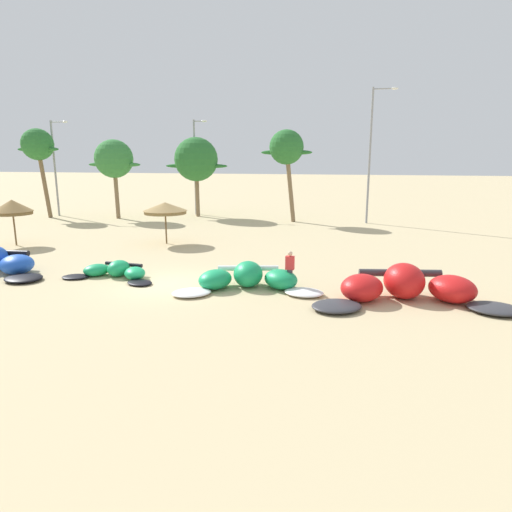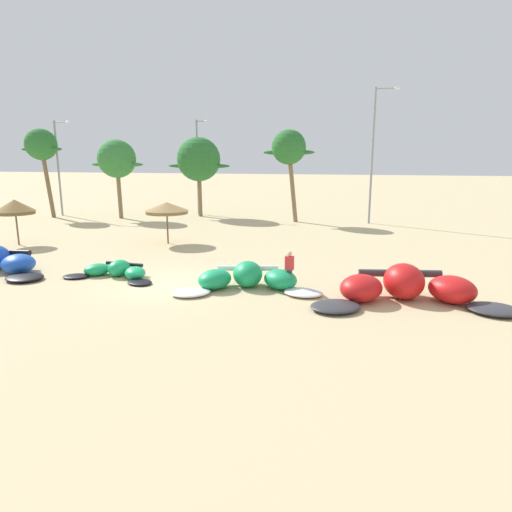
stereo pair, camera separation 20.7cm
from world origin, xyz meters
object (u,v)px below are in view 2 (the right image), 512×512
object	(u,v)px
palm_left_of_gap	(199,160)
lamppost_east_center	(374,150)
kite_center	(406,288)
beach_umbrella_near_van	(15,207)
lamppost_west_center	(199,163)
lamppost_west	(59,163)
palm_leftmost	(41,146)
beach_umbrella_middle	(167,208)
kite_left_of_center	(248,279)
person_near_kites	(289,270)
palm_left	(117,159)
kite_left	(116,271)
palm_center_left	(289,148)

from	to	relation	value
palm_left_of_gap	lamppost_east_center	size ratio (longest dim) A/B	0.67
kite_center	beach_umbrella_near_van	xyz separation A→B (m)	(-22.67, 6.36, 1.86)
lamppost_west_center	lamppost_west	bearing A→B (deg)	-162.60
palm_leftmost	lamppost_west	world-z (taller)	lamppost_west
kite_center	lamppost_west_center	bearing A→B (deg)	125.67
palm_leftmost	palm_left_of_gap	bearing A→B (deg)	15.76
beach_umbrella_near_van	beach_umbrella_middle	world-z (taller)	beach_umbrella_near_van
lamppost_west_center	lamppost_east_center	distance (m)	16.22
kite_left_of_center	person_near_kites	world-z (taller)	person_near_kites
palm_left	palm_left_of_gap	distance (m)	7.16
kite_center	palm_left	xyz separation A→B (m)	(-23.03, 19.36, 4.66)
palm_left	beach_umbrella_middle	bearing A→B (deg)	-48.25
kite_left	palm_left	bearing A→B (deg)	119.16
palm_left	lamppost_east_center	world-z (taller)	lamppost_east_center
kite_center	beach_umbrella_middle	distance (m)	16.51
kite_center	palm_center_left	xyz separation A→B (m)	(-7.96, 20.74, 5.56)
beach_umbrella_middle	lamppost_east_center	xyz separation A→B (m)	(12.67, 12.22, 3.70)
palm_left_of_gap	lamppost_east_center	world-z (taller)	lamppost_east_center
palm_left	lamppost_west_center	bearing A→B (deg)	36.46
kite_left_of_center	kite_center	xyz separation A→B (m)	(6.29, -0.30, 0.11)
kite_center	palm_center_left	world-z (taller)	palm_center_left
kite_left	palm_leftmost	distance (m)	25.57
palm_center_left	kite_left_of_center	bearing A→B (deg)	-85.32
kite_left	palm_left	world-z (taller)	palm_left
palm_left	palm_left_of_gap	world-z (taller)	palm_left_of_gap
person_near_kites	palm_leftmost	xyz separation A→B (m)	(-25.33, 17.97, 5.54)
kite_left_of_center	lamppost_west	size ratio (longest dim) A/B	0.72
lamppost_west_center	kite_center	bearing A→B (deg)	-54.33
kite_left_of_center	beach_umbrella_near_van	bearing A→B (deg)	159.69
beach_umbrella_near_van	palm_leftmost	size ratio (longest dim) A/B	0.36
kite_left_of_center	kite_center	world-z (taller)	kite_center
kite_center	lamppost_west	world-z (taller)	lamppost_west
person_near_kites	palm_left	size ratio (longest dim) A/B	0.23
lamppost_west	kite_center	bearing A→B (deg)	-34.28
kite_left	palm_left	xyz separation A→B (m)	(-10.41, 18.65, 4.91)
palm_left	palm_left_of_gap	xyz separation A→B (m)	(6.52, 2.97, -0.03)
kite_center	lamppost_east_center	size ratio (longest dim) A/B	0.71
beach_umbrella_middle	lamppost_east_center	bearing A→B (deg)	43.99
palm_left_of_gap	lamppost_west	bearing A→B (deg)	-169.40
palm_left	palm_center_left	distance (m)	15.15
person_near_kites	beach_umbrella_near_van	bearing A→B (deg)	162.26
kite_left	kite_left_of_center	bearing A→B (deg)	-3.75
beach_umbrella_middle	palm_leftmost	bearing A→B (deg)	149.36
beach_umbrella_middle	palm_left	world-z (taller)	palm_left
lamppost_west_center	person_near_kites	bearing A→B (deg)	-61.71
palm_leftmost	lamppost_west	bearing A→B (deg)	64.95
kite_left	kite_center	world-z (taller)	kite_center
person_near_kites	beach_umbrella_middle	bearing A→B (deg)	137.52
person_near_kites	lamppost_west_center	xyz separation A→B (m)	(-12.48, 23.19, 4.06)
person_near_kites	lamppost_west	world-z (taller)	lamppost_west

